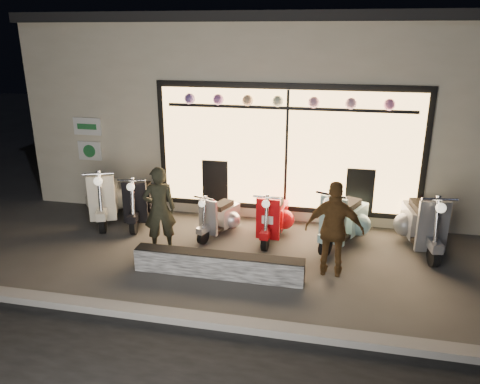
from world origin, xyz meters
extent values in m
plane|color=#383533|center=(0.00, 0.00, 0.00)|extent=(40.00, 40.00, 0.00)
cube|color=slate|center=(0.00, -2.00, 0.06)|extent=(40.00, 0.25, 0.12)
cube|color=beige|center=(0.00, 5.00, 2.00)|extent=(10.00, 6.00, 4.00)
cube|color=black|center=(0.00, 5.00, 4.10)|extent=(10.20, 6.20, 0.20)
cube|color=black|center=(0.80, 1.98, 1.55)|extent=(5.45, 0.06, 2.65)
cube|color=#FFBF6B|center=(0.80, 1.94, 1.55)|extent=(5.20, 0.04, 2.40)
cube|color=black|center=(0.80, 1.90, 2.40)|extent=(4.90, 0.06, 0.06)
cube|color=white|center=(-3.60, 1.96, 1.85)|extent=(0.65, 0.04, 0.38)
cube|color=white|center=(-3.60, 1.96, 1.30)|extent=(0.55, 0.04, 0.42)
cube|color=black|center=(0.03, -0.65, 0.20)|extent=(2.81, 0.28, 0.40)
cylinder|color=black|center=(-0.57, 0.48, 0.15)|extent=(0.17, 0.30, 0.29)
cylinder|color=black|center=(-0.29, 1.29, 0.15)|extent=(0.19, 0.31, 0.29)
cube|color=#A5A5A9|center=(-0.51, 0.65, 0.48)|extent=(0.39, 0.18, 0.70)
cube|color=#A5A5A9|center=(-0.32, 1.21, 0.32)|extent=(0.53, 0.68, 0.39)
cube|color=black|center=(-0.35, 1.13, 0.56)|extent=(0.38, 0.53, 0.10)
sphere|color=#FFF2CC|center=(-0.57, 0.47, 0.81)|extent=(0.16, 0.16, 0.13)
cylinder|color=black|center=(0.63, 0.45, 0.16)|extent=(0.12, 0.33, 0.33)
cylinder|color=black|center=(0.69, 1.41, 0.16)|extent=(0.14, 0.33, 0.33)
cube|color=#B40B10|center=(0.64, 0.65, 0.54)|extent=(0.45, 0.10, 0.79)
cube|color=#B40B10|center=(0.69, 1.32, 0.37)|extent=(0.45, 0.70, 0.44)
cube|color=black|center=(0.68, 1.22, 0.64)|extent=(0.30, 0.56, 0.12)
sphere|color=#FFF2CC|center=(0.63, 0.44, 0.92)|extent=(0.15, 0.15, 0.14)
cylinder|color=black|center=(-2.04, 0.63, 0.18)|extent=(0.17, 0.37, 0.35)
cylinder|color=black|center=(-2.24, 1.66, 0.18)|extent=(0.19, 0.37, 0.35)
cube|color=black|center=(-2.08, 0.85, 0.58)|extent=(0.48, 0.16, 0.85)
cube|color=black|center=(-2.22, 1.55, 0.40)|extent=(0.57, 0.80, 0.48)
cube|color=black|center=(-2.20, 1.45, 0.69)|extent=(0.40, 0.63, 0.13)
sphere|color=#FFF2CC|center=(-2.03, 0.62, 0.99)|extent=(0.18, 0.18, 0.16)
cylinder|color=black|center=(-2.67, 0.55, 0.20)|extent=(0.25, 0.41, 0.39)
cylinder|color=black|center=(-3.09, 1.62, 0.20)|extent=(0.27, 0.41, 0.39)
cube|color=beige|center=(-2.76, 0.77, 0.64)|extent=(0.52, 0.27, 0.94)
cube|color=beige|center=(-3.05, 1.51, 0.44)|extent=(0.74, 0.93, 0.53)
cube|color=black|center=(-3.01, 1.40, 0.76)|extent=(0.54, 0.72, 0.14)
sphere|color=#FFF2CC|center=(-2.66, 0.54, 1.09)|extent=(0.22, 0.22, 0.17)
cylinder|color=black|center=(1.72, 0.48, 0.18)|extent=(0.25, 0.38, 0.37)
cylinder|color=black|center=(2.16, 1.46, 0.18)|extent=(0.27, 0.39, 0.37)
cube|color=#86B8BE|center=(1.81, 0.68, 0.60)|extent=(0.48, 0.27, 0.88)
cube|color=#86B8BE|center=(2.12, 1.36, 0.41)|extent=(0.72, 0.87, 0.50)
cube|color=black|center=(2.07, 1.26, 0.71)|extent=(0.52, 0.67, 0.13)
sphere|color=#FFF2CC|center=(1.71, 0.47, 1.02)|extent=(0.21, 0.21, 0.16)
cylinder|color=black|center=(3.54, 0.44, 0.19)|extent=(0.16, 0.40, 0.39)
cylinder|color=black|center=(3.38, 1.56, 0.19)|extent=(0.19, 0.40, 0.39)
cube|color=slate|center=(3.50, 0.68, 0.63)|extent=(0.53, 0.15, 0.93)
cube|color=slate|center=(3.40, 1.45, 0.43)|extent=(0.58, 0.85, 0.52)
cube|color=black|center=(3.41, 1.34, 0.75)|extent=(0.40, 0.67, 0.14)
sphere|color=#FFF2CC|center=(3.54, 0.43, 1.08)|extent=(0.19, 0.19, 0.17)
imported|color=black|center=(-1.24, 0.08, 0.80)|extent=(0.69, 0.60, 1.59)
imported|color=brown|center=(1.85, -0.20, 0.80)|extent=(0.96, 0.44, 1.61)
camera|label=1|loc=(1.82, -7.27, 3.81)|focal=35.00mm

